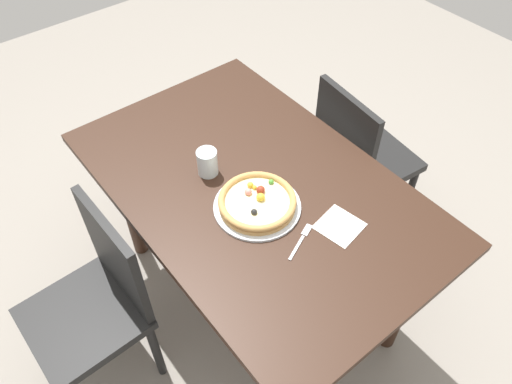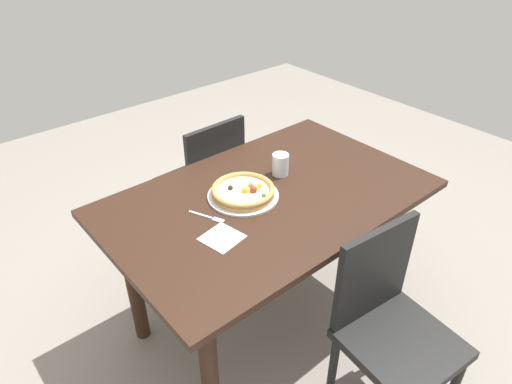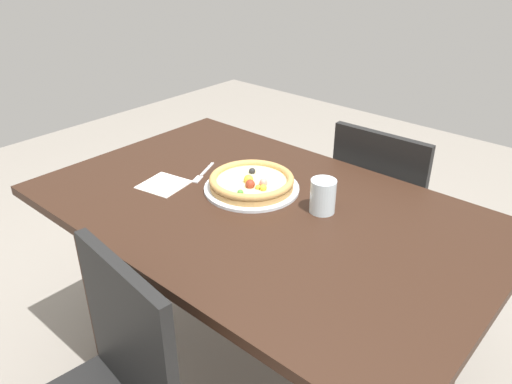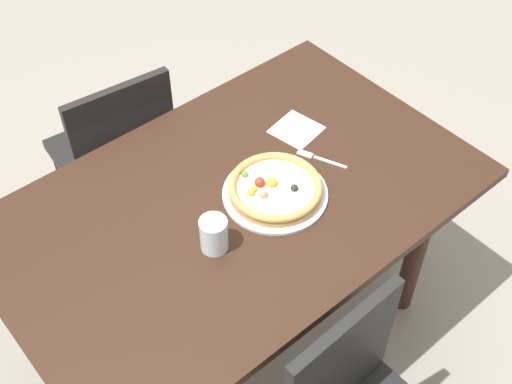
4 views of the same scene
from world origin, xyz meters
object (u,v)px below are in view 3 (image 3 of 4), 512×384
(pizza, at_px, (252,181))
(drinking_glass, at_px, (323,196))
(plate, at_px, (252,188))
(fork, at_px, (202,174))
(napkin, at_px, (164,185))
(dining_table, at_px, (260,237))
(chair_near, at_px, (385,215))

(pizza, bearing_deg, drinking_glass, -171.85)
(drinking_glass, bearing_deg, plate, 7.98)
(fork, xyz_separation_m, napkin, (0.04, 0.14, -0.00))
(pizza, bearing_deg, dining_table, 146.03)
(pizza, bearing_deg, chair_near, -108.31)
(plate, distance_m, napkin, 0.30)
(plate, relative_size, pizza, 1.13)
(plate, relative_size, fork, 1.99)
(fork, bearing_deg, dining_table, 59.92)
(dining_table, distance_m, fork, 0.32)
(dining_table, distance_m, drinking_glass, 0.25)
(plate, distance_m, fork, 0.21)
(pizza, height_order, napkin, pizza)
(chair_near, relative_size, napkin, 6.18)
(plate, bearing_deg, dining_table, 145.97)
(chair_near, distance_m, plate, 0.70)
(dining_table, xyz_separation_m, drinking_glass, (-0.16, -0.10, 0.17))
(plate, xyz_separation_m, pizza, (-0.00, 0.00, 0.03))
(chair_near, relative_size, fork, 5.50)
(napkin, bearing_deg, chair_near, -119.89)
(plate, distance_m, drinking_glass, 0.26)
(drinking_glass, distance_m, napkin, 0.54)
(plate, height_order, napkin, plate)
(dining_table, bearing_deg, chair_near, -99.05)
(dining_table, height_order, pizza, pizza)
(dining_table, bearing_deg, plate, -34.03)
(fork, height_order, napkin, fork)
(plate, relative_size, drinking_glass, 3.00)
(chair_near, height_order, fork, chair_near)
(chair_near, distance_m, fork, 0.80)
(fork, bearing_deg, drinking_glass, 74.46)
(chair_near, distance_m, napkin, 0.93)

